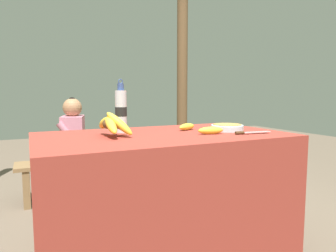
# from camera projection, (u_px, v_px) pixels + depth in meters

# --- Properties ---
(market_counter) EXTENTS (1.48, 0.84, 0.80)m
(market_counter) POSITION_uv_depth(u_px,v_px,m) (164.00, 198.00, 1.85)
(market_counter) COLOR maroon
(market_counter) RESTS_ON ground_plane
(banana_bunch_ripe) EXTENTS (0.17, 0.31, 0.15)m
(banana_bunch_ripe) POSITION_uv_depth(u_px,v_px,m) (113.00, 124.00, 1.68)
(banana_bunch_ripe) COLOR #4C381E
(banana_bunch_ripe) RESTS_ON market_counter
(serving_bowl) EXTENTS (0.21, 0.21, 0.04)m
(serving_bowl) POSITION_uv_depth(u_px,v_px,m) (227.00, 127.00, 1.96)
(serving_bowl) COLOR silver
(serving_bowl) RESTS_ON market_counter
(water_bottle) EXTENTS (0.07, 0.07, 0.33)m
(water_bottle) POSITION_uv_depth(u_px,v_px,m) (121.00, 111.00, 1.86)
(water_bottle) COLOR silver
(water_bottle) RESTS_ON market_counter
(loose_banana_front) EXTENTS (0.16, 0.07, 0.05)m
(loose_banana_front) POSITION_uv_depth(u_px,v_px,m) (211.00, 130.00, 1.79)
(loose_banana_front) COLOR gold
(loose_banana_front) RESTS_ON market_counter
(loose_banana_side) EXTENTS (0.16, 0.11, 0.05)m
(loose_banana_side) POSITION_uv_depth(u_px,v_px,m) (187.00, 127.00, 1.99)
(loose_banana_side) COLOR gold
(loose_banana_side) RESTS_ON market_counter
(knife) EXTENTS (0.24, 0.05, 0.02)m
(knife) POSITION_uv_depth(u_px,v_px,m) (248.00, 132.00, 1.79)
(knife) COLOR #BCBCC1
(knife) RESTS_ON market_counter
(wooden_bench) EXTENTS (1.32, 0.32, 0.38)m
(wooden_bench) POSITION_uv_depth(u_px,v_px,m) (87.00, 165.00, 3.03)
(wooden_bench) COLOR brown
(wooden_bench) RESTS_ON ground_plane
(seated_vendor) EXTENTS (0.45, 0.42, 1.01)m
(seated_vendor) POSITION_uv_depth(u_px,v_px,m) (69.00, 142.00, 2.91)
(seated_vendor) COLOR #473828
(seated_vendor) RESTS_ON ground_plane
(banana_bunch_green) EXTENTS (0.16, 0.28, 0.13)m
(banana_bunch_green) POSITION_uv_depth(u_px,v_px,m) (124.00, 150.00, 3.19)
(banana_bunch_green) COLOR #4C381E
(banana_bunch_green) RESTS_ON wooden_bench
(support_post_far) EXTENTS (0.13, 0.13, 2.45)m
(support_post_far) POSITION_uv_depth(u_px,v_px,m) (182.00, 79.00, 3.83)
(support_post_far) COLOR brown
(support_post_far) RESTS_ON ground_plane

